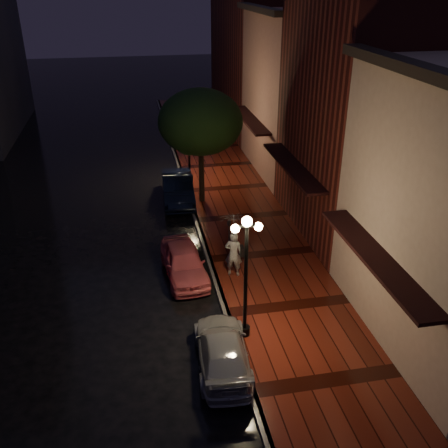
{
  "coord_description": "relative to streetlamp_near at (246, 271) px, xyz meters",
  "views": [
    {
      "loc": [
        -2.77,
        -17.71,
        10.77
      ],
      "look_at": [
        0.74,
        0.64,
        1.4
      ],
      "focal_mm": 40.0,
      "sensor_mm": 36.0,
      "label": 1
    }
  ],
  "objects": [
    {
      "name": "storefront_mid",
      "position": [
        6.65,
        7.0,
        2.9
      ],
      "size": [
        5.0,
        8.0,
        11.0
      ],
      "primitive_type": "cube",
      "color": "#511914",
      "rests_on": "ground"
    },
    {
      "name": "sidewalk",
      "position": [
        1.9,
        5.0,
        -2.53
      ],
      "size": [
        4.5,
        60.0,
        0.15
      ],
      "primitive_type": "cube",
      "color": "#41130B",
      "rests_on": "ground"
    },
    {
      "name": "storefront_far",
      "position": [
        6.65,
        15.0,
        1.9
      ],
      "size": [
        5.0,
        8.0,
        9.0
      ],
      "primitive_type": "cube",
      "color": "#8C5951",
      "rests_on": "ground"
    },
    {
      "name": "street_tree",
      "position": [
        0.26,
        10.99,
        1.64
      ],
      "size": [
        4.16,
        4.16,
        5.8
      ],
      "color": "black",
      "rests_on": "sidewalk"
    },
    {
      "name": "parking_meter",
      "position": [
        0.65,
        5.81,
        -1.66
      ],
      "size": [
        0.14,
        0.12,
        1.3
      ],
      "rotation": [
        0.0,
        0.0,
        0.35
      ],
      "color": "black",
      "rests_on": "sidewalk"
    },
    {
      "name": "streetlamp_far",
      "position": [
        0.0,
        14.0,
        0.0
      ],
      "size": [
        0.96,
        0.36,
        4.31
      ],
      "color": "black",
      "rests_on": "sidewalk"
    },
    {
      "name": "ground",
      "position": [
        -0.35,
        5.0,
        -2.6
      ],
      "size": [
        120.0,
        120.0,
        0.0
      ],
      "primitive_type": "plane",
      "color": "black",
      "rests_on": "ground"
    },
    {
      "name": "silver_car",
      "position": [
        -0.95,
        -1.11,
        -2.04
      ],
      "size": [
        1.85,
        3.97,
        1.12
      ],
      "primitive_type": "imported",
      "rotation": [
        0.0,
        0.0,
        3.07
      ],
      "color": "#97969D",
      "rests_on": "ground"
    },
    {
      "name": "streetlamp_near",
      "position": [
        0.0,
        0.0,
        0.0
      ],
      "size": [
        0.96,
        0.36,
        4.31
      ],
      "color": "black",
      "rests_on": "sidewalk"
    },
    {
      "name": "pink_car",
      "position": [
        -1.5,
        4.15,
        -1.96
      ],
      "size": [
        1.8,
        3.88,
        1.29
      ],
      "primitive_type": "imported",
      "rotation": [
        0.0,
        0.0,
        0.08
      ],
      "color": "#D55862",
      "rests_on": "ground"
    },
    {
      "name": "storefront_extra",
      "position": [
        6.65,
        25.0,
        2.4
      ],
      "size": [
        5.0,
        12.0,
        10.0
      ],
      "primitive_type": "cube",
      "color": "#511914",
      "rests_on": "ground"
    },
    {
      "name": "woman_with_umbrella",
      "position": [
        0.4,
        3.66,
        -0.72
      ],
      "size": [
        1.09,
        1.11,
        2.62
      ],
      "rotation": [
        0.0,
        0.0,
        2.75
      ],
      "color": "white",
      "rests_on": "sidewalk"
    },
    {
      "name": "navy_car",
      "position": [
        -0.95,
        11.56,
        -1.87
      ],
      "size": [
        1.72,
        4.48,
        1.46
      ],
      "primitive_type": "imported",
      "rotation": [
        0.0,
        0.0,
        -0.04
      ],
      "color": "black",
      "rests_on": "ground"
    },
    {
      "name": "curb",
      "position": [
        -0.35,
        5.0,
        -2.53
      ],
      "size": [
        0.25,
        60.0,
        0.15
      ],
      "primitive_type": "cube",
      "color": "#595451",
      "rests_on": "ground"
    }
  ]
}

